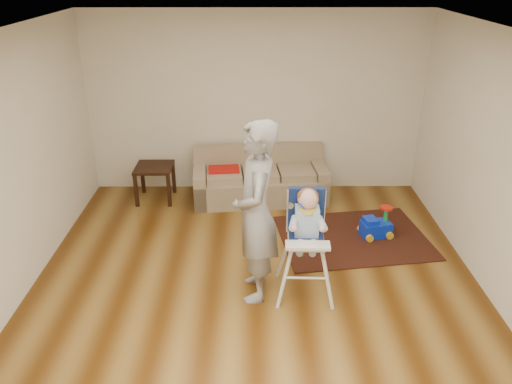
{
  "coord_description": "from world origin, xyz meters",
  "views": [
    {
      "loc": [
        -0.03,
        -4.52,
        3.31
      ],
      "look_at": [
        0.0,
        0.4,
        1.0
      ],
      "focal_mm": 35.0,
      "sensor_mm": 36.0,
      "label": 1
    }
  ],
  "objects_px": {
    "toy_ball": "(318,245)",
    "high_chair": "(306,244)",
    "ride_on_toy": "(376,222)",
    "side_table": "(155,183)",
    "sofa": "(260,176)",
    "adult": "(256,213)"
  },
  "relations": [
    {
      "from": "toy_ball",
      "to": "high_chair",
      "type": "distance_m",
      "value": 1.01
    },
    {
      "from": "ride_on_toy",
      "to": "high_chair",
      "type": "relative_size",
      "value": 0.33
    },
    {
      "from": "side_table",
      "to": "ride_on_toy",
      "type": "xyz_separation_m",
      "value": [
        3.06,
        -1.14,
        -0.05
      ]
    },
    {
      "from": "sofa",
      "to": "side_table",
      "type": "height_order",
      "value": "sofa"
    },
    {
      "from": "sofa",
      "to": "toy_ball",
      "type": "bearing_deg",
      "value": -70.02
    },
    {
      "from": "ride_on_toy",
      "to": "sofa",
      "type": "bearing_deg",
      "value": 128.37
    },
    {
      "from": "sofa",
      "to": "toy_ball",
      "type": "relative_size",
      "value": 14.62
    },
    {
      "from": "sofa",
      "to": "adult",
      "type": "xyz_separation_m",
      "value": [
        -0.07,
        -2.34,
        0.59
      ]
    },
    {
      "from": "adult",
      "to": "toy_ball",
      "type": "bearing_deg",
      "value": 135.32
    },
    {
      "from": "side_table",
      "to": "toy_ball",
      "type": "relative_size",
      "value": 3.87
    },
    {
      "from": "high_chair",
      "to": "adult",
      "type": "bearing_deg",
      "value": -177.14
    },
    {
      "from": "ride_on_toy",
      "to": "high_chair",
      "type": "distance_m",
      "value": 1.63
    },
    {
      "from": "ride_on_toy",
      "to": "toy_ball",
      "type": "bearing_deg",
      "value": -169.31
    },
    {
      "from": "ride_on_toy",
      "to": "high_chair",
      "type": "height_order",
      "value": "high_chair"
    },
    {
      "from": "ride_on_toy",
      "to": "toy_ball",
      "type": "xyz_separation_m",
      "value": [
        -0.79,
        -0.36,
        -0.13
      ]
    },
    {
      "from": "sofa",
      "to": "adult",
      "type": "bearing_deg",
      "value": -96.85
    },
    {
      "from": "adult",
      "to": "ride_on_toy",
      "type": "bearing_deg",
      "value": 125.81
    },
    {
      "from": "sofa",
      "to": "side_table",
      "type": "distance_m",
      "value": 1.57
    },
    {
      "from": "side_table",
      "to": "adult",
      "type": "distance_m",
      "value": 2.86
    },
    {
      "from": "high_chair",
      "to": "toy_ball",
      "type": "bearing_deg",
      "value": 74.87
    },
    {
      "from": "side_table",
      "to": "ride_on_toy",
      "type": "height_order",
      "value": "side_table"
    },
    {
      "from": "ride_on_toy",
      "to": "adult",
      "type": "bearing_deg",
      "value": -156.76
    }
  ]
}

